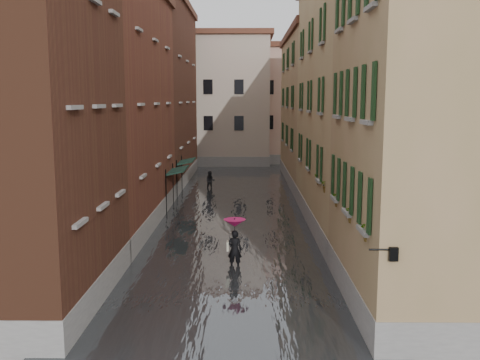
{
  "coord_description": "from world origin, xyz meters",
  "views": [
    {
      "loc": [
        0.69,
        -18.89,
        6.79
      ],
      "look_at": [
        0.41,
        6.21,
        3.0
      ],
      "focal_mm": 40.0,
      "sensor_mm": 36.0,
      "label": 1
    }
  ],
  "objects": [
    {
      "name": "building_left_mid",
      "position": [
        -7.0,
        9.0,
        6.25
      ],
      "size": [
        6.0,
        14.0,
        12.5
      ],
      "primitive_type": "cube",
      "color": "brown",
      "rests_on": "ground"
    },
    {
      "name": "building_left_far",
      "position": [
        -7.0,
        24.0,
        7.0
      ],
      "size": [
        6.0,
        16.0,
        14.0
      ],
      "primitive_type": "cube",
      "color": "brown",
      "rests_on": "ground"
    },
    {
      "name": "building_end_cream",
      "position": [
        -3.0,
        38.0,
        6.5
      ],
      "size": [
        12.0,
        9.0,
        13.0
      ],
      "primitive_type": "cube",
      "color": "#B3A68E",
      "rests_on": "ground"
    },
    {
      "name": "pedestrian_far",
      "position": [
        -1.99,
        20.7,
        0.74
      ],
      "size": [
        0.73,
        0.58,
        1.47
      ],
      "primitive_type": "imported",
      "rotation": [
        0.0,
        0.0,
        0.03
      ],
      "color": "black",
      "rests_on": "ground"
    },
    {
      "name": "awning_far",
      "position": [
        -3.49,
        17.87,
        2.46
      ],
      "size": [
        1.09,
        2.89,
        2.8
      ],
      "color": "black",
      "rests_on": "ground"
    },
    {
      "name": "building_end_pink",
      "position": [
        6.0,
        40.0,
        6.0
      ],
      "size": [
        10.0,
        9.0,
        12.0
      ],
      "primitive_type": "cube",
      "color": "#CCAA8F",
      "rests_on": "ground"
    },
    {
      "name": "building_right_mid",
      "position": [
        7.0,
        9.0,
        6.5
      ],
      "size": [
        6.0,
        14.0,
        13.0
      ],
      "primitive_type": "cube",
      "color": "tan",
      "rests_on": "ground"
    },
    {
      "name": "floodwater",
      "position": [
        0.0,
        13.0,
        0.1
      ],
      "size": [
        10.0,
        60.0,
        0.2
      ],
      "primitive_type": "cube",
      "color": "#42464A",
      "rests_on": "ground"
    },
    {
      "name": "pedestrian_main",
      "position": [
        0.23,
        1.92,
        1.24
      ],
      "size": [
        0.91,
        0.91,
        2.06
      ],
      "color": "black",
      "rests_on": "ground"
    },
    {
      "name": "building_left_near",
      "position": [
        -7.0,
        -2.0,
        6.5
      ],
      "size": [
        6.0,
        8.0,
        13.0
      ],
      "primitive_type": "cube",
      "color": "brown",
      "rests_on": "ground"
    },
    {
      "name": "building_right_near",
      "position": [
        7.0,
        -2.0,
        5.75
      ],
      "size": [
        6.0,
        8.0,
        11.5
      ],
      "primitive_type": "cube",
      "color": "olive",
      "rests_on": "ground"
    },
    {
      "name": "ground",
      "position": [
        0.0,
        0.0,
        0.0
      ],
      "size": [
        120.0,
        120.0,
        0.0
      ],
      "primitive_type": "plane",
      "color": "#5F5F62",
      "rests_on": "ground"
    },
    {
      "name": "wall_lantern",
      "position": [
        4.33,
        -6.0,
        3.01
      ],
      "size": [
        0.71,
        0.22,
        0.35
      ],
      "color": "black",
      "rests_on": "ground"
    },
    {
      "name": "building_right_far",
      "position": [
        7.0,
        24.0,
        5.75
      ],
      "size": [
        6.0,
        16.0,
        11.5
      ],
      "primitive_type": "cube",
      "color": "olive",
      "rests_on": "ground"
    },
    {
      "name": "window_planters",
      "position": [
        4.12,
        0.44,
        3.51
      ],
      "size": [
        0.59,
        10.78,
        0.84
      ],
      "color": "brown",
      "rests_on": "ground"
    },
    {
      "name": "awning_near",
      "position": [
        -3.49,
        13.11,
        2.47
      ],
      "size": [
        1.09,
        3.05,
        2.8
      ],
      "color": "black",
      "rests_on": "ground"
    }
  ]
}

